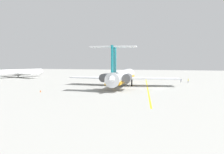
{
  "coord_description": "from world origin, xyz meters",
  "views": [
    {
      "loc": [
        -69.49,
        -6.16,
        8.08
      ],
      "look_at": [
        4.61,
        16.53,
        2.98
      ],
      "focal_mm": 35.14,
      "sensor_mm": 36.0,
      "label": 1
    }
  ],
  "objects_px": {
    "ground_crew_near_tail": "(181,80)",
    "safety_cone_nose": "(41,91)",
    "airliner_mid_left": "(20,72)",
    "main_jetliner": "(122,76)",
    "ground_crew_near_nose": "(188,80)"
  },
  "relations": [
    {
      "from": "main_jetliner",
      "to": "safety_cone_nose",
      "type": "xyz_separation_m",
      "value": [
        -21.62,
        17.63,
        -3.18
      ]
    },
    {
      "from": "main_jetliner",
      "to": "safety_cone_nose",
      "type": "height_order",
      "value": "main_jetliner"
    },
    {
      "from": "airliner_mid_left",
      "to": "safety_cone_nose",
      "type": "distance_m",
      "value": 67.32
    },
    {
      "from": "safety_cone_nose",
      "to": "ground_crew_near_nose",
      "type": "bearing_deg",
      "value": -43.88
    },
    {
      "from": "ground_crew_near_nose",
      "to": "safety_cone_nose",
      "type": "xyz_separation_m",
      "value": [
        -41.42,
        39.82,
        -0.83
      ]
    },
    {
      "from": "main_jetliner",
      "to": "airliner_mid_left",
      "type": "height_order",
      "value": "main_jetliner"
    },
    {
      "from": "main_jetliner",
      "to": "ground_crew_near_nose",
      "type": "distance_m",
      "value": 29.83
    },
    {
      "from": "main_jetliner",
      "to": "ground_crew_near_nose",
      "type": "height_order",
      "value": "main_jetliner"
    },
    {
      "from": "main_jetliner",
      "to": "safety_cone_nose",
      "type": "relative_size",
      "value": 79.16
    },
    {
      "from": "ground_crew_near_tail",
      "to": "safety_cone_nose",
      "type": "height_order",
      "value": "ground_crew_near_tail"
    },
    {
      "from": "ground_crew_near_nose",
      "to": "main_jetliner",
      "type": "bearing_deg",
      "value": -150.49
    },
    {
      "from": "airliner_mid_left",
      "to": "ground_crew_near_tail",
      "type": "height_order",
      "value": "airliner_mid_left"
    },
    {
      "from": "airliner_mid_left",
      "to": "ground_crew_near_tail",
      "type": "relative_size",
      "value": 18.12
    },
    {
      "from": "main_jetliner",
      "to": "safety_cone_nose",
      "type": "distance_m",
      "value": 28.08
    },
    {
      "from": "ground_crew_near_nose",
      "to": "safety_cone_nose",
      "type": "bearing_deg",
      "value": -146.09
    }
  ]
}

